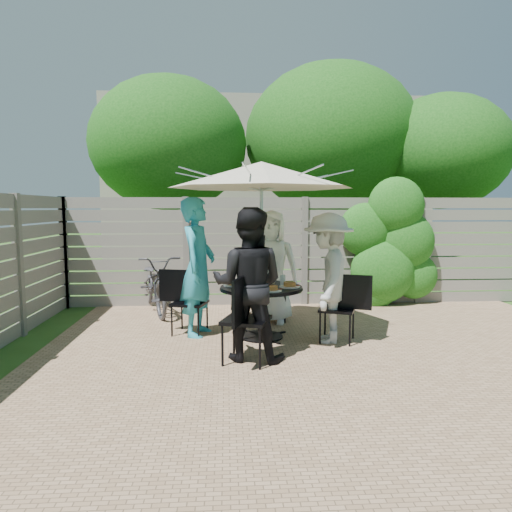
{
  "coord_description": "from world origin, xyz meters",
  "views": [
    {
      "loc": [
        -1.33,
        -4.67,
        1.66
      ],
      "look_at": [
        -0.94,
        1.2,
        1.04
      ],
      "focal_mm": 32.0,
      "sensor_mm": 36.0,
      "label": 1
    }
  ],
  "objects": [
    {
      "name": "glass_back",
      "position": [
        -0.93,
        1.28,
        0.75
      ],
      "size": [
        0.07,
        0.07,
        0.14
      ],
      "primitive_type": "cylinder",
      "color": "silver",
      "rests_on": "patio_table"
    },
    {
      "name": "patio_table",
      "position": [
        -0.89,
        1.0,
        0.47
      ],
      "size": [
        1.25,
        1.25,
        0.68
      ],
      "rotation": [
        0.0,
        0.0,
        -0.25
      ],
      "color": "black",
      "rests_on": "ground"
    },
    {
      "name": "plate_back",
      "position": [
        -0.8,
        1.35,
        0.7
      ],
      "size": [
        0.26,
        0.26,
        0.06
      ],
      "color": "white",
      "rests_on": "patio_table"
    },
    {
      "name": "chair_back",
      "position": [
        -0.66,
        1.94,
        0.29
      ],
      "size": [
        0.54,
        0.73,
        0.97
      ],
      "rotation": [
        0.0,
        0.0,
        4.53
      ],
      "color": "black",
      "rests_on": "ground"
    },
    {
      "name": "person_left",
      "position": [
        -1.7,
        1.2,
        0.9
      ],
      "size": [
        0.58,
        0.74,
        1.8
      ],
      "primitive_type": "imported",
      "rotation": [
        0.0,
        0.0,
        7.61
      ],
      "color": "teal",
      "rests_on": "ground"
    },
    {
      "name": "glass_left",
      "position": [
        -1.17,
        0.96,
        0.75
      ],
      "size": [
        0.07,
        0.07,
        0.14
      ],
      "primitive_type": "cylinder",
      "color": "silver",
      "rests_on": "patio_table"
    },
    {
      "name": "person_back",
      "position": [
        -0.69,
        1.8,
        0.82
      ],
      "size": [
        0.9,
        0.7,
        1.64
      ],
      "primitive_type": "imported",
      "rotation": [
        0.0,
        0.0,
        6.04
      ],
      "color": "white",
      "rests_on": "ground"
    },
    {
      "name": "plate_extra",
      "position": [
        -0.79,
        0.66,
        0.7
      ],
      "size": [
        0.24,
        0.24,
        0.06
      ],
      "color": "white",
      "rests_on": "patio_table"
    },
    {
      "name": "backyard_envelope",
      "position": [
        0.09,
        10.29,
        2.61
      ],
      "size": [
        60.0,
        60.0,
        5.0
      ],
      "color": "#2F531A",
      "rests_on": "ground"
    },
    {
      "name": "glass_front",
      "position": [
        -0.85,
        0.72,
        0.75
      ],
      "size": [
        0.07,
        0.07,
        0.14
      ],
      "primitive_type": "cylinder",
      "color": "silver",
      "rests_on": "patio_table"
    },
    {
      "name": "person_front",
      "position": [
        -1.09,
        0.19,
        0.84
      ],
      "size": [
        0.94,
        0.81,
        1.67
      ],
      "primitive_type": "imported",
      "rotation": [
        0.0,
        0.0,
        2.9
      ],
      "color": "black",
      "rests_on": "ground"
    },
    {
      "name": "plate_front",
      "position": [
        -0.98,
        0.65,
        0.7
      ],
      "size": [
        0.26,
        0.26,
        0.06
      ],
      "color": "white",
      "rests_on": "patio_table"
    },
    {
      "name": "coffee_cup",
      "position": [
        -0.74,
        1.19,
        0.74
      ],
      "size": [
        0.08,
        0.08,
        0.12
      ],
      "primitive_type": "cylinder",
      "color": "#C6B293",
      "rests_on": "patio_table"
    },
    {
      "name": "syrup_jug",
      "position": [
        -0.94,
        1.06,
        0.76
      ],
      "size": [
        0.09,
        0.09,
        0.16
      ],
      "primitive_type": "cylinder",
      "color": "#59280C",
      "rests_on": "patio_table"
    },
    {
      "name": "umbrella",
      "position": [
        -0.89,
        1.0,
        2.07
      ],
      "size": [
        2.79,
        2.79,
        2.23
      ],
      "rotation": [
        0.0,
        0.0,
        -0.25
      ],
      "color": "silver",
      "rests_on": "ground"
    },
    {
      "name": "person_right",
      "position": [
        -0.09,
        0.8,
        0.8
      ],
      "size": [
        0.83,
        1.15,
        1.61
      ],
      "primitive_type": "imported",
      "rotation": [
        0.0,
        0.0,
        4.47
      ],
      "color": "beige",
      "rests_on": "ground"
    },
    {
      "name": "bicycle",
      "position": [
        -2.47,
        2.6,
        0.47
      ],
      "size": [
        1.16,
        1.88,
        0.93
      ],
      "primitive_type": "imported",
      "rotation": [
        0.0,
        0.0,
        0.33
      ],
      "color": "#333338",
      "rests_on": "ground"
    },
    {
      "name": "plate_right",
      "position": [
        -0.54,
        0.91,
        0.7
      ],
      "size": [
        0.26,
        0.26,
        0.06
      ],
      "color": "white",
      "rests_on": "patio_table"
    },
    {
      "name": "chair_front",
      "position": [
        -1.13,
        0.06,
        0.29
      ],
      "size": [
        0.59,
        0.74,
        0.97
      ],
      "rotation": [
        0.0,
        0.0,
        1.25
      ],
      "color": "black",
      "rests_on": "ground"
    },
    {
      "name": "chair_right",
      "position": [
        0.04,
        0.76,
        0.26
      ],
      "size": [
        0.66,
        0.54,
        0.86
      ],
      "rotation": [
        0.0,
        0.0,
        2.76
      ],
      "color": "black",
      "rests_on": "ground"
    },
    {
      "name": "chair_left",
      "position": [
        -1.83,
        1.23,
        0.26
      ],
      "size": [
        0.66,
        0.51,
        0.86
      ],
      "rotation": [
        0.0,
        0.0,
        6.01
      ],
      "color": "black",
      "rests_on": "ground"
    },
    {
      "name": "glass_right",
      "position": [
        -0.61,
        1.04,
        0.75
      ],
      "size": [
        0.07,
        0.07,
        0.14
      ],
      "primitive_type": "cylinder",
      "color": "silver",
      "rests_on": "patio_table"
    },
    {
      "name": "plate_left",
      "position": [
        -1.24,
        1.09,
        0.7
      ],
      "size": [
        0.26,
        0.26,
        0.06
      ],
      "color": "white",
      "rests_on": "patio_table"
    }
  ]
}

